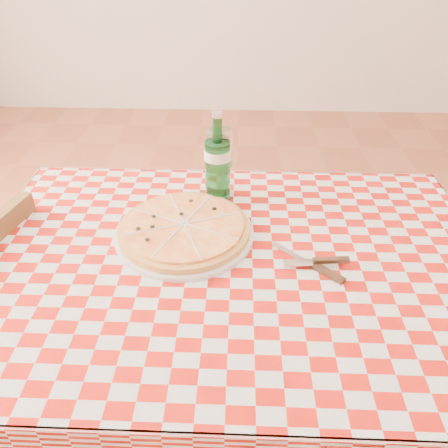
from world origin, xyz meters
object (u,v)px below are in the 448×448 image
object	(u,v)px
dining_table	(231,287)
water_bottle	(218,159)
wine_glass	(220,163)
pizza_plate	(184,228)

from	to	relation	value
dining_table	water_bottle	world-z (taller)	water_bottle
water_bottle	wine_glass	world-z (taller)	water_bottle
dining_table	water_bottle	xyz separation A→B (m)	(-0.05, 0.27, 0.23)
dining_table	pizza_plate	size ratio (longest dim) A/B	3.29
water_bottle	wine_glass	xyz separation A→B (m)	(0.00, 0.04, -0.04)
water_bottle	dining_table	bearing A→B (deg)	-80.30
pizza_plate	wine_glass	size ratio (longest dim) A/B	1.84
pizza_plate	wine_glass	world-z (taller)	wine_glass
water_bottle	wine_glass	bearing A→B (deg)	83.83
pizza_plate	dining_table	bearing A→B (deg)	-35.32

